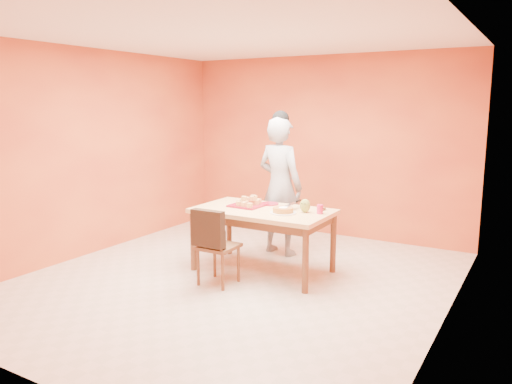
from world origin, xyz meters
The scene contains 17 objects.
floor centered at (0.00, 0.00, 0.00)m, with size 5.00×5.00×0.00m, color beige.
ceiling centered at (0.00, 0.00, 2.70)m, with size 5.00×5.00×0.00m, color white.
wall_back centered at (0.00, 2.50, 1.35)m, with size 4.50×4.50×0.00m, color orange.
wall_left centered at (-2.25, 0.00, 1.35)m, with size 5.00×5.00×0.00m, color orange.
wall_right centered at (2.25, 0.00, 1.35)m, with size 5.00×5.00×0.00m, color orange.
dining_table centered at (0.10, 0.46, 0.67)m, with size 1.60×0.90×0.76m.
dining_chair centered at (-0.11, -0.18, 0.45)m, with size 0.41×0.47×0.88m.
pastry_pile centered at (-0.14, 0.51, 0.84)m, with size 0.34×0.34×0.11m, color tan, non-canonical shape.
person centered at (-0.06, 1.21, 0.91)m, with size 0.66×0.44×1.82m, color gray.
pastry_platter centered at (-0.14, 0.51, 0.77)m, with size 0.37×0.37×0.02m, color maroon.
red_dinner_plate centered at (0.03, 0.75, 0.77)m, with size 0.23×0.23×0.01m, color maroon.
white_cake_plate centered at (0.42, 0.37, 0.77)m, with size 0.30×0.30×0.01m, color white.
sponge_cake centered at (0.42, 0.37, 0.80)m, with size 0.23×0.23×0.05m, color #CB7734.
cake_server centered at (0.43, 0.55, 0.83)m, with size 0.05×0.29×0.01m, color white.
egg_ornament centered at (0.61, 0.55, 0.84)m, with size 0.12×0.10×0.15m, color olive.
magenta_glass centered at (0.78, 0.56, 0.81)m, with size 0.07×0.07×0.10m, color #D11F59.
checker_tin centered at (0.72, 0.77, 0.78)m, with size 0.10×0.10×0.03m, color #3E1D11.
Camera 1 is at (2.95, -4.54, 1.98)m, focal length 35.00 mm.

